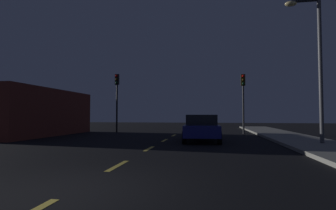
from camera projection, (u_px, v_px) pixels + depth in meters
The scene contains 11 objects.
ground_plane at pixel (152, 147), 11.71m from camera, with size 80.00×80.00×0.00m, color black.
sidewalk_curb_right at pixel (331, 149), 10.48m from camera, with size 3.00×40.00×0.15m, color gray.
lane_stripe_second at pixel (118, 166), 7.37m from camera, with size 0.16×1.60×0.01m, color #EACC4C.
lane_stripe_third at pixel (149, 149), 11.11m from camera, with size 0.16×1.60×0.01m, color #EACC4C.
lane_stripe_fourth at pixel (165, 140), 14.86m from camera, with size 0.16×1.60×0.01m, color #EACC4C.
lane_stripe_fifth at pixel (174, 135), 18.60m from camera, with size 0.16×1.60×0.01m, color #EACC4C.
traffic_signal_left at pixel (117, 92), 21.90m from camera, with size 0.32×0.38×4.97m.
traffic_signal_right at pixel (243, 92), 20.18m from camera, with size 0.32×0.38×4.68m.
car_stopped_ahead at pixel (201, 128), 14.44m from camera, with size 2.13×4.32×1.48m.
street_lamp_right at pixel (315, 57), 12.24m from camera, with size 1.63×0.36×7.09m.
storefront_left at pixel (29, 113), 18.75m from camera, with size 4.89×9.37×3.31m, color maroon.
Camera 1 is at (2.65, -4.49, 1.45)m, focal length 27.49 mm.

